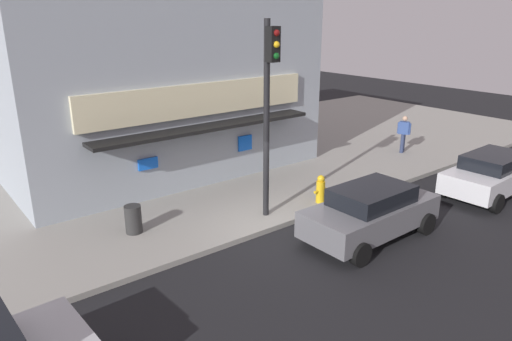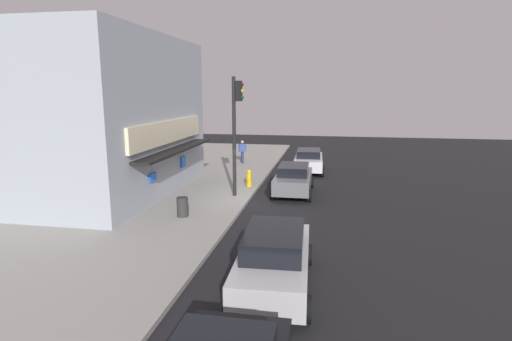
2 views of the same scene
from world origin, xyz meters
name	(u,v)px [view 1 (image 1 of 2)]	position (x,y,z in m)	size (l,w,h in m)	color
ground_plane	(278,230)	(0.00, 0.00, 0.00)	(59.76, 59.76, 0.00)	black
sidewalk	(167,170)	(0.00, 6.84, 0.08)	(39.84, 13.69, 0.16)	gray
corner_building	(143,66)	(0.06, 8.45, 4.05)	(11.44, 9.52, 7.79)	#9EA8B2
traffic_light	(269,96)	(0.21, 0.72, 3.84)	(0.32, 0.58, 5.79)	black
fire_hydrant	(321,189)	(2.26, 0.49, 0.61)	(0.53, 0.29, 0.94)	gold
trash_can	(133,219)	(-3.52, 2.16, 0.56)	(0.47, 0.47, 0.81)	#2D2D2D
pedestrian	(404,132)	(9.40, 2.39, 1.06)	(0.43, 0.56, 1.64)	navy
parked_car_grey	(371,211)	(1.73, -1.97, 0.80)	(4.17, 2.02, 1.53)	slate
parked_car_white	(492,173)	(7.76, -2.42, 0.78)	(4.28, 2.11, 1.48)	silver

